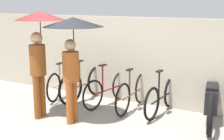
{
  "coord_description": "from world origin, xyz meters",
  "views": [
    {
      "loc": [
        3.37,
        -4.26,
        2.32
      ],
      "look_at": [
        0.5,
        1.03,
        1.0
      ],
      "focal_mm": 50.0,
      "sensor_mm": 36.0,
      "label": 1
    }
  ],
  "objects_px": {
    "motorcycle": "(211,100)",
    "parked_bicycle_2": "(108,89)",
    "parked_bicycle_1": "(85,84)",
    "parked_bicycle_3": "(133,92)",
    "parked_bicycle_0": "(63,82)",
    "parked_bicycle_4": "(162,97)",
    "pedestrian_leading": "(39,35)",
    "pedestrian_center": "(73,37)"
  },
  "relations": [
    {
      "from": "motorcycle",
      "to": "parked_bicycle_2",
      "type": "bearing_deg",
      "value": 81.02
    },
    {
      "from": "parked_bicycle_1",
      "to": "parked_bicycle_3",
      "type": "height_order",
      "value": "parked_bicycle_3"
    },
    {
      "from": "parked_bicycle_1",
      "to": "motorcycle",
      "type": "xyz_separation_m",
      "value": [
        2.95,
        0.01,
        0.03
      ]
    },
    {
      "from": "parked_bicycle_0",
      "to": "motorcycle",
      "type": "xyz_separation_m",
      "value": [
        3.6,
        0.01,
        0.06
      ]
    },
    {
      "from": "parked_bicycle_4",
      "to": "parked_bicycle_2",
      "type": "bearing_deg",
      "value": 94.83
    },
    {
      "from": "parked_bicycle_4",
      "to": "motorcycle",
      "type": "distance_m",
      "value": 1.01
    },
    {
      "from": "parked_bicycle_3",
      "to": "pedestrian_leading",
      "type": "height_order",
      "value": "pedestrian_leading"
    },
    {
      "from": "parked_bicycle_4",
      "to": "pedestrian_center",
      "type": "relative_size",
      "value": 0.82
    },
    {
      "from": "parked_bicycle_0",
      "to": "pedestrian_leading",
      "type": "distance_m",
      "value": 1.93
    },
    {
      "from": "parked_bicycle_0",
      "to": "parked_bicycle_2",
      "type": "bearing_deg",
      "value": -102.58
    },
    {
      "from": "pedestrian_center",
      "to": "parked_bicycle_3",
      "type": "bearing_deg",
      "value": 51.94
    },
    {
      "from": "parked_bicycle_2",
      "to": "motorcycle",
      "type": "distance_m",
      "value": 2.3
    },
    {
      "from": "parked_bicycle_0",
      "to": "parked_bicycle_4",
      "type": "distance_m",
      "value": 2.59
    },
    {
      "from": "pedestrian_center",
      "to": "parked_bicycle_1",
      "type": "bearing_deg",
      "value": 108.44
    },
    {
      "from": "pedestrian_leading",
      "to": "motorcycle",
      "type": "relative_size",
      "value": 1.01
    },
    {
      "from": "parked_bicycle_2",
      "to": "parked_bicycle_3",
      "type": "relative_size",
      "value": 1.0
    },
    {
      "from": "parked_bicycle_3",
      "to": "pedestrian_center",
      "type": "distance_m",
      "value": 1.89
    },
    {
      "from": "pedestrian_center",
      "to": "motorcycle",
      "type": "bearing_deg",
      "value": 21.45
    },
    {
      "from": "parked_bicycle_0",
      "to": "parked_bicycle_2",
      "type": "height_order",
      "value": "parked_bicycle_2"
    },
    {
      "from": "parked_bicycle_3",
      "to": "pedestrian_leading",
      "type": "distance_m",
      "value": 2.34
    },
    {
      "from": "parked_bicycle_2",
      "to": "parked_bicycle_4",
      "type": "bearing_deg",
      "value": -80.56
    },
    {
      "from": "parked_bicycle_4",
      "to": "pedestrian_center",
      "type": "xyz_separation_m",
      "value": [
        -1.38,
        -1.23,
        1.3
      ]
    },
    {
      "from": "parked_bicycle_2",
      "to": "motorcycle",
      "type": "xyz_separation_m",
      "value": [
        2.3,
        0.04,
        0.06
      ]
    },
    {
      "from": "parked_bicycle_4",
      "to": "motorcycle",
      "type": "height_order",
      "value": "parked_bicycle_4"
    },
    {
      "from": "parked_bicycle_0",
      "to": "motorcycle",
      "type": "bearing_deg",
      "value": -101.22
    },
    {
      "from": "parked_bicycle_2",
      "to": "parked_bicycle_3",
      "type": "distance_m",
      "value": 0.65
    },
    {
      "from": "parked_bicycle_0",
      "to": "parked_bicycle_4",
      "type": "xyz_separation_m",
      "value": [
        2.59,
        -0.0,
        -0.0
      ]
    },
    {
      "from": "parked_bicycle_0",
      "to": "pedestrian_center",
      "type": "xyz_separation_m",
      "value": [
        1.21,
        -1.24,
        1.3
      ]
    },
    {
      "from": "parked_bicycle_1",
      "to": "motorcycle",
      "type": "height_order",
      "value": "parked_bicycle_1"
    },
    {
      "from": "parked_bicycle_2",
      "to": "pedestrian_leading",
      "type": "height_order",
      "value": "pedestrian_leading"
    },
    {
      "from": "parked_bicycle_0",
      "to": "motorcycle",
      "type": "height_order",
      "value": "parked_bicycle_0"
    },
    {
      "from": "parked_bicycle_0",
      "to": "pedestrian_center",
      "type": "bearing_deg",
      "value": -146.93
    },
    {
      "from": "pedestrian_leading",
      "to": "parked_bicycle_4",
      "type": "bearing_deg",
      "value": 28.25
    },
    {
      "from": "parked_bicycle_2",
      "to": "parked_bicycle_1",
      "type": "bearing_deg",
      "value": 96.36
    },
    {
      "from": "parked_bicycle_3",
      "to": "pedestrian_center",
      "type": "height_order",
      "value": "pedestrian_center"
    },
    {
      "from": "parked_bicycle_3",
      "to": "motorcycle",
      "type": "relative_size",
      "value": 0.8
    },
    {
      "from": "pedestrian_center",
      "to": "parked_bicycle_0",
      "type": "bearing_deg",
      "value": 128.33
    },
    {
      "from": "pedestrian_leading",
      "to": "parked_bicycle_2",
      "type": "bearing_deg",
      "value": 53.97
    },
    {
      "from": "parked_bicycle_0",
      "to": "pedestrian_leading",
      "type": "height_order",
      "value": "pedestrian_leading"
    },
    {
      "from": "parked_bicycle_1",
      "to": "parked_bicycle_4",
      "type": "xyz_separation_m",
      "value": [
        1.94,
        0.0,
        -0.03
      ]
    },
    {
      "from": "parked_bicycle_0",
      "to": "pedestrian_center",
      "type": "relative_size",
      "value": 0.82
    },
    {
      "from": "parked_bicycle_0",
      "to": "pedestrian_leading",
      "type": "relative_size",
      "value": 0.78
    }
  ]
}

